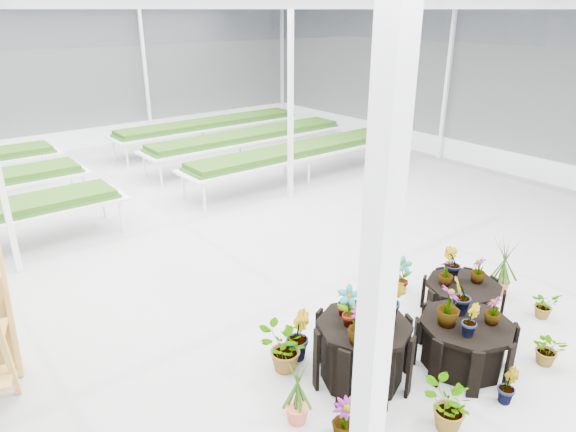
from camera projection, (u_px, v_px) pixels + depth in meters
ground_plane at (301, 311)px, 7.69m from camera, size 24.00×24.00×0.00m
greenhouse_shell at (302, 166)px, 6.85m from camera, size 18.00×24.00×4.50m
steel_frame at (302, 166)px, 6.85m from camera, size 18.00×24.00×4.50m
nursery_benches at (116, 173)px, 12.77m from camera, size 16.00×7.00×0.84m
plinth_tall at (362, 352)px, 6.13m from camera, size 1.52×1.52×0.79m
plinth_mid at (464, 344)px, 6.41m from camera, size 1.21×1.21×0.63m
plinth_low at (462, 299)px, 7.52m from camera, size 1.39×1.39×0.50m
nursery_plants at (410, 324)px, 6.52m from camera, size 4.64×2.79×1.40m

